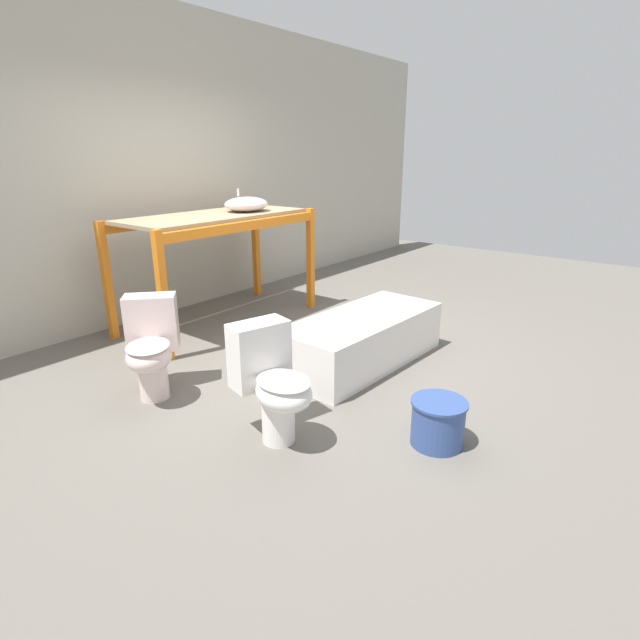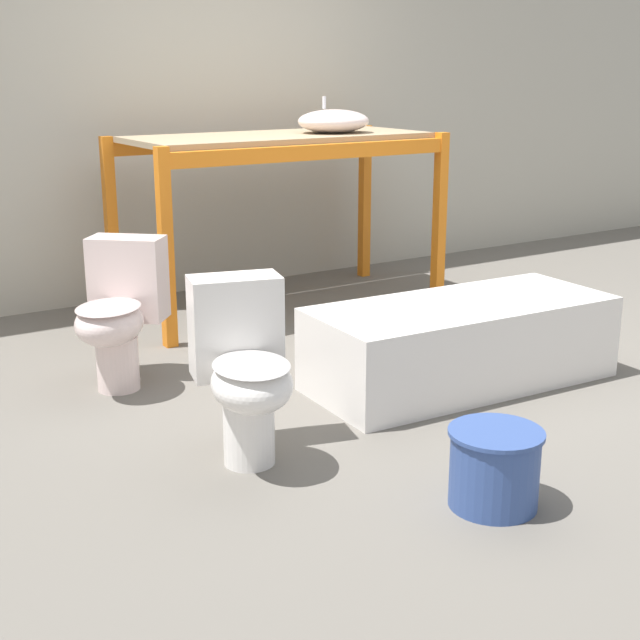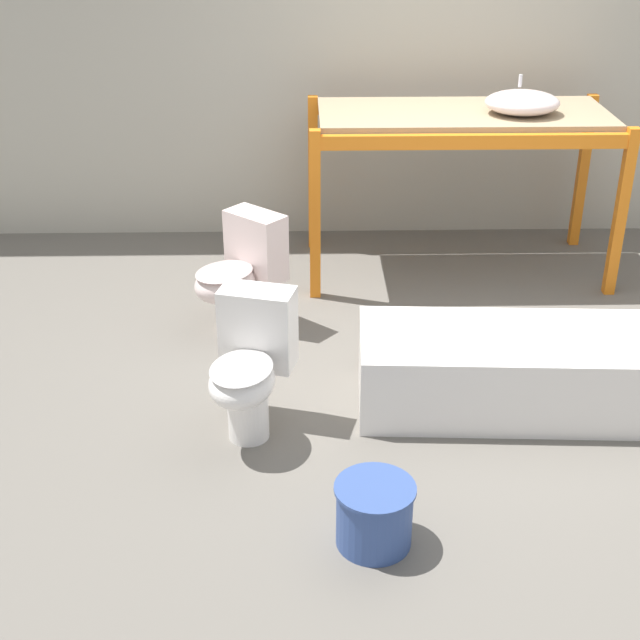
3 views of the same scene
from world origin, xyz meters
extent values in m
plane|color=#666059|center=(0.00, 0.00, 0.00)|extent=(12.00, 12.00, 0.00)
cube|color=#B2AD9E|center=(0.00, 2.00, 1.60)|extent=(10.80, 0.08, 3.20)
cube|color=orange|center=(-0.81, 0.79, 0.57)|extent=(0.07, 0.07, 1.14)
cube|color=orange|center=(1.19, 0.79, 0.57)|extent=(0.07, 0.07, 1.14)
cube|color=orange|center=(-0.81, 1.67, 0.57)|extent=(0.07, 0.07, 1.14)
cube|color=orange|center=(1.19, 1.67, 0.57)|extent=(0.07, 0.07, 1.14)
cube|color=orange|center=(0.19, 0.79, 1.06)|extent=(2.00, 0.06, 0.09)
cube|color=orange|center=(0.19, 1.67, 1.06)|extent=(2.00, 0.06, 0.09)
cube|color=#998466|center=(0.19, 1.23, 1.12)|extent=(1.93, 0.81, 0.04)
ellipsoid|color=silver|center=(0.55, 1.14, 1.22)|extent=(0.49, 0.41, 0.15)
cylinder|color=silver|center=(0.55, 1.26, 1.33)|extent=(0.02, 0.02, 0.08)
cube|color=white|center=(0.18, -0.59, 0.21)|extent=(1.60, 0.73, 0.42)
cube|color=beige|center=(0.18, -0.59, 0.34)|extent=(1.51, 0.65, 0.17)
cylinder|color=silver|center=(-1.32, 0.27, 0.14)|extent=(0.21, 0.21, 0.27)
ellipsoid|color=silver|center=(-1.37, 0.21, 0.37)|extent=(0.50, 0.51, 0.22)
ellipsoid|color=#BBA7A3|center=(-1.37, 0.21, 0.44)|extent=(0.48, 0.49, 0.03)
cube|color=silver|center=(-1.18, 0.42, 0.53)|extent=(0.41, 0.39, 0.42)
cylinder|color=white|center=(-1.18, -0.85, 0.14)|extent=(0.21, 0.21, 0.27)
ellipsoid|color=white|center=(-1.20, -0.92, 0.37)|extent=(0.41, 0.47, 0.22)
ellipsoid|color=beige|center=(-1.20, -0.92, 0.44)|extent=(0.39, 0.45, 0.03)
cube|color=white|center=(-1.13, -0.65, 0.53)|extent=(0.41, 0.29, 0.42)
cylinder|color=#334C8C|center=(-0.60, -1.66, 0.15)|extent=(0.33, 0.33, 0.30)
cylinder|color=#334C8C|center=(-0.60, -1.66, 0.29)|extent=(0.35, 0.35, 0.02)
camera|label=1|loc=(-3.21, -2.76, 1.75)|focal=28.00mm
camera|label=2|loc=(-2.75, -3.82, 1.56)|focal=50.00mm
camera|label=3|loc=(-0.90, -4.65, 2.64)|focal=50.00mm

